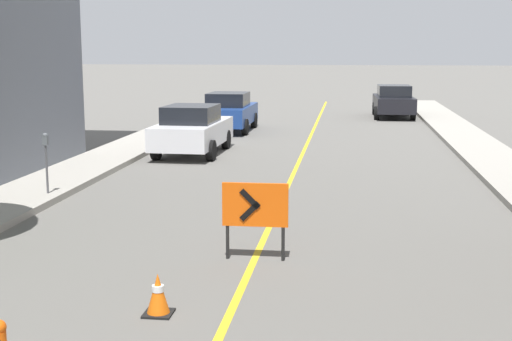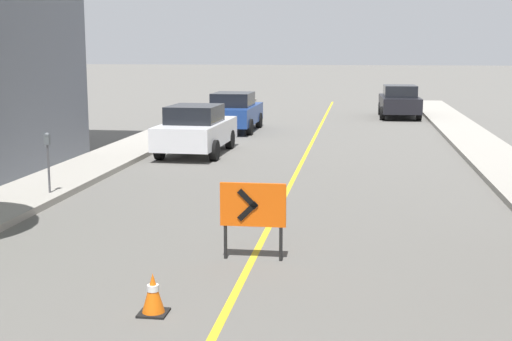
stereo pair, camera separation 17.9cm
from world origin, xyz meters
name	(u,v)px [view 2 (the right image)]	position (x,y,z in m)	size (l,w,h in m)	color
lane_stripe	(297,172)	(0.00, 26.15, 0.00)	(0.12, 52.30, 0.01)	gold
sidewalk_left	(95,165)	(-5.82, 26.15, 0.08)	(1.85, 52.30, 0.15)	#9E998E
traffic_cone_fifth	(153,294)	(-0.91, 15.29, 0.27)	(0.37, 0.37, 0.55)	black
arrow_barricade_primary	(253,207)	(0.01, 17.85, 0.87)	(1.07, 0.09, 1.27)	#EF560C
parked_car_curb_near	(196,129)	(-3.52, 29.09, 0.80)	(1.95, 4.36, 1.59)	silver
parked_car_curb_mid	(234,112)	(-3.43, 35.61, 0.80)	(1.94, 4.32, 1.59)	navy
parked_car_curb_far	(399,101)	(3.62, 42.43, 0.80)	(1.95, 4.34, 1.59)	black
parking_meter_far_curb	(48,151)	(-5.24, 21.81, 1.12)	(0.12, 0.11, 1.37)	#4C4C51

